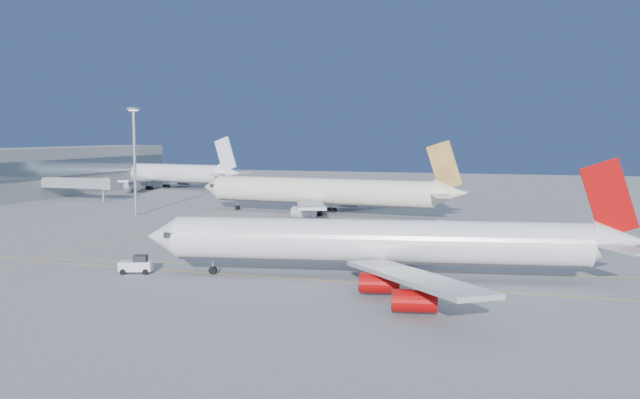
{
  "coord_description": "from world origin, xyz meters",
  "views": [
    {
      "loc": [
        34.65,
        -102.47,
        19.32
      ],
      "look_at": [
        -5.85,
        24.69,
        7.0
      ],
      "focal_mm": 40.0,
      "sensor_mm": 36.0,
      "label": 1
    }
  ],
  "objects_px": {
    "light_mast": "(134,152)",
    "airliner_virgin": "(387,242)",
    "airliner_etihad": "(326,192)",
    "airliner_third": "(159,173)",
    "pushback_tug": "(137,265)"
  },
  "relations": [
    {
      "from": "airliner_etihad",
      "to": "pushback_tug",
      "type": "xyz_separation_m",
      "value": [
        -3.63,
        -77.48,
        -4.31
      ]
    },
    {
      "from": "airliner_virgin",
      "to": "airliner_etihad",
      "type": "height_order",
      "value": "airliner_etihad"
    },
    {
      "from": "pushback_tug",
      "to": "light_mast",
      "type": "height_order",
      "value": "light_mast"
    },
    {
      "from": "airliner_virgin",
      "to": "airliner_third",
      "type": "relative_size",
      "value": 0.96
    },
    {
      "from": "airliner_etihad",
      "to": "airliner_third",
      "type": "height_order",
      "value": "airliner_third"
    },
    {
      "from": "airliner_virgin",
      "to": "pushback_tug",
      "type": "relative_size",
      "value": 13.41
    },
    {
      "from": "airliner_virgin",
      "to": "airliner_etihad",
      "type": "distance_m",
      "value": 77.12
    },
    {
      "from": "airliner_third",
      "to": "pushback_tug",
      "type": "xyz_separation_m",
      "value": [
        76.23,
        -136.06,
        -4.44
      ]
    },
    {
      "from": "airliner_etihad",
      "to": "pushback_tug",
      "type": "bearing_deg",
      "value": -86.58
    },
    {
      "from": "airliner_third",
      "to": "pushback_tug",
      "type": "height_order",
      "value": "airliner_third"
    },
    {
      "from": "light_mast",
      "to": "airliner_virgin",
      "type": "bearing_deg",
      "value": -37.03
    },
    {
      "from": "airliner_etihad",
      "to": "airliner_virgin",
      "type": "bearing_deg",
      "value": -60.64
    },
    {
      "from": "airliner_etihad",
      "to": "airliner_third",
      "type": "relative_size",
      "value": 1.0
    },
    {
      "from": "light_mast",
      "to": "airliner_third",
      "type": "bearing_deg",
      "value": 116.68
    },
    {
      "from": "airliner_third",
      "to": "light_mast",
      "type": "height_order",
      "value": "light_mast"
    }
  ]
}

